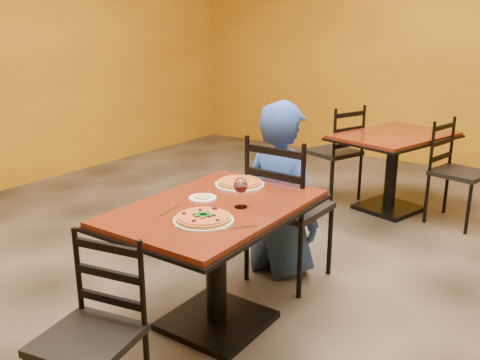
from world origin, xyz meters
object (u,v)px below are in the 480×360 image
Objects in this scene: diner at (282,187)px; plate_far at (240,184)px; plate_main at (204,220)px; table_main at (216,237)px; chair_main_near at (87,341)px; table_second at (393,154)px; chair_second_right at (460,174)px; pizza_far at (240,182)px; side_plate at (203,198)px; chair_main_far at (290,208)px; chair_second_left at (333,152)px; pizza_main at (203,217)px; wine_glass at (241,192)px.

plate_far is at bearing 95.18° from diner.
table_main is at bearing 113.93° from plate_main.
plate_main is at bearing 73.54° from chair_main_near.
table_second is 1.43× the size of chair_second_right.
pizza_far is 1.75× the size of side_plate.
table_main is 0.77m from chair_main_far.
chair_second_right reaches higher than side_plate.
pizza_far is (-0.03, -0.48, 0.15)m from diner.
diner is 0.50m from pizza_far.
pizza_far is at bearing 86.56° from side_plate.
chair_second_left is 2.21m from pizza_far.
side_plate is (-0.89, -2.50, 0.29)m from chair_second_right.
plate_far is 1.11× the size of pizza_far.
diner is at bearing -97.75° from table_second.
plate_main is (0.05, -1.00, 0.24)m from chair_main_far.
chair_main_far is at bearing 93.13° from pizza_main.
diner is 6.86× the size of wine_glass.
pizza_main is at bearing -71.61° from plate_far.
side_plate is (-0.02, -0.34, -0.02)m from pizza_far.
table_second is 1.70m from diner.
chair_main_near is (-0.12, -3.49, -0.13)m from table_second.
pizza_main is 1.58× the size of wine_glass.
plate_main is 0.35m from side_plate.
wine_glass is (0.10, 1.00, 0.42)m from chair_main_near.
table_second is 0.62m from chair_second_right.
chair_second_left is (-0.50, 1.78, -0.03)m from chair_main_far.
plate_main is (0.10, -0.23, 0.20)m from table_main.
table_main is 6.83× the size of wine_glass.
pizza_main is at bearing 73.54° from chair_main_near.
table_second is at bearing 83.20° from pizza_far.
chair_main_near is 1.08m from wine_glass.
plate_far is at bearing 84.69° from chair_main_near.
pizza_main is (0.05, -1.00, 0.26)m from chair_main_far.
diner reaches higher than pizza_main.
side_plate is at bearing 27.31° from chair_second_left.
wine_glass is (-0.02, -2.49, 0.29)m from table_second.
diner reaches higher than table_main.
chair_second_right is (0.72, 1.78, -0.05)m from chair_main_far.
table_second is 1.28× the size of chair_main_far.
chair_second_right is 2.98× the size of plate_main.
chair_main_near is 2.72× the size of plate_main.
chair_second_left is 1.05× the size of chair_second_right.
plate_far is (0.35, -2.16, 0.27)m from chair_second_left.
pizza_far is at bearing -96.80° from table_second.
chair_main_near is at bearing -91.93° from table_second.
diner is at bearing 86.55° from side_plate.
chair_second_right is at bearing -110.26° from chair_main_far.
chair_main_near is 0.87× the size of chair_second_left.
chair_second_left is at bearing 101.32° from pizza_main.
diner is 1.12m from pizza_main.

